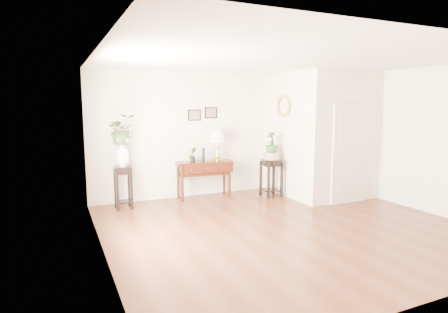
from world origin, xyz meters
TOP-DOWN VIEW (x-y plane):
  - floor at (0.00, 0.00)m, footprint 6.00×5.50m
  - ceiling at (0.00, 0.00)m, footprint 6.00×5.50m
  - wall_back at (0.00, 2.75)m, footprint 6.00×0.02m
  - wall_front at (0.00, -2.75)m, footprint 6.00×0.02m
  - wall_left at (-3.00, 0.00)m, footprint 0.02×5.50m
  - wall_right at (3.00, 0.00)m, footprint 0.02×5.50m
  - partition at (2.10, 1.77)m, footprint 1.80×1.95m
  - door at (2.10, 0.78)m, footprint 0.90×0.05m
  - art_print_left at (-0.65, 2.73)m, footprint 0.30×0.02m
  - art_print_right at (-0.25, 2.73)m, footprint 0.30×0.02m
  - wall_ornament at (1.16, 1.90)m, footprint 0.07×0.51m
  - console_table at (-0.53, 2.47)m, footprint 1.28×0.56m
  - table_lamp at (-0.20, 2.47)m, footprint 0.51×0.51m
  - green_vase at (-0.54, 2.47)m, footprint 0.07×0.07m
  - potted_plant at (-0.80, 2.47)m, footprint 0.20×0.18m
  - plant_stand_a at (-2.34, 2.30)m, footprint 0.36×0.36m
  - porcelain_vase at (-2.34, 2.30)m, footprint 0.33×0.33m
  - lily_arrangement at (-2.34, 2.30)m, footprint 0.60×0.54m
  - plant_stand_b at (0.90, 1.93)m, footprint 0.50×0.50m
  - ceramic_bowl at (0.90, 1.93)m, footprint 0.44×0.44m
  - narcissus at (0.90, 1.93)m, footprint 0.37×0.37m

SIDE VIEW (x-z plane):
  - floor at x=0.00m, z-range -0.01..0.01m
  - console_table at x=-0.53m, z-range 0.00..0.83m
  - plant_stand_b at x=0.90m, z-range 0.00..0.86m
  - plant_stand_a at x=-2.34m, z-range 0.00..0.86m
  - ceramic_bowl at x=0.90m, z-range 0.86..1.02m
  - potted_plant at x=-0.80m, z-range 0.83..1.14m
  - green_vase at x=-0.54m, z-range 0.85..1.15m
  - door at x=2.10m, z-range 0.00..2.10m
  - porcelain_vase at x=-2.34m, z-range 0.84..1.33m
  - table_lamp at x=-0.20m, z-range 0.83..1.53m
  - narcissus at x=0.90m, z-range 0.98..1.47m
  - wall_back at x=0.00m, z-range 0.00..2.80m
  - wall_front at x=0.00m, z-range 0.00..2.80m
  - wall_left at x=-3.00m, z-range 0.00..2.80m
  - wall_right at x=3.00m, z-range 0.00..2.80m
  - partition at x=2.10m, z-range 0.00..2.80m
  - lily_arrangement at x=-2.34m, z-range 1.26..1.86m
  - art_print_left at x=-0.65m, z-range 1.73..1.98m
  - art_print_right at x=-0.25m, z-range 1.77..2.02m
  - wall_ornament at x=1.16m, z-range 1.79..2.30m
  - ceiling at x=0.00m, z-range 2.79..2.81m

